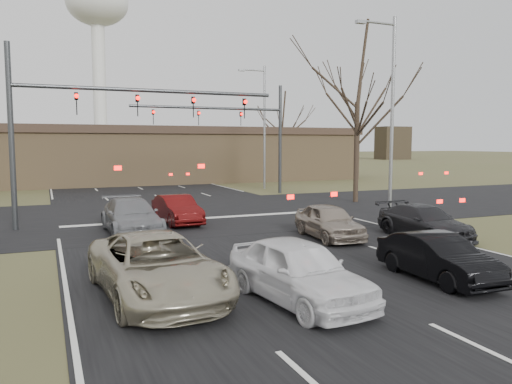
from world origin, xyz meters
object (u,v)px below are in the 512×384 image
at_px(building, 148,154).
at_px(mast_arm_far, 245,126).
at_px(streetlight_right_far, 262,121).
at_px(water_tower, 97,13).
at_px(car_silver_ahead, 329,221).
at_px(mast_arm_near, 91,114).
at_px(car_white_sedan, 298,271).
at_px(streetlight_right_near, 389,107).
at_px(car_black_hatch, 438,257).
at_px(car_grey_ahead, 131,216).
at_px(car_silver_suv, 157,266).
at_px(car_charcoal_sedan, 424,222).
at_px(car_red_ahead, 177,210).

bearing_deg(building, mast_arm_far, -74.42).
bearing_deg(streetlight_right_far, water_tower, 92.05).
bearing_deg(car_silver_ahead, streetlight_right_far, 79.27).
bearing_deg(car_silver_ahead, water_tower, 94.57).
distance_m(mast_arm_near, car_white_sedan, 14.55).
distance_m(mast_arm_near, streetlight_right_near, 14.38).
relative_size(car_black_hatch, car_grey_ahead, 0.77).
distance_m(car_silver_suv, car_grey_ahead, 9.07).
xyz_separation_m(car_white_sedan, car_silver_ahead, (4.81, 6.54, -0.08)).
height_order(car_white_sedan, car_black_hatch, car_white_sedan).
distance_m(car_white_sedan, car_charcoal_sedan, 9.76).
bearing_deg(car_grey_ahead, water_tower, 83.53).
xyz_separation_m(mast_arm_near, car_white_sedan, (3.42, -13.47, -4.31)).
bearing_deg(car_silver_ahead, car_charcoal_sedan, -16.22).
xyz_separation_m(water_tower, car_white_sedan, (-7.81, -120.47, -34.71)).
relative_size(car_red_ahead, car_silver_ahead, 1.01).
height_order(car_silver_suv, car_white_sedan, car_silver_suv).
height_order(water_tower, car_black_hatch, water_tower).
bearing_deg(car_white_sedan, building, 77.47).
distance_m(mast_arm_far, car_white_sedan, 25.15).
bearing_deg(mast_arm_near, streetlight_right_far, 43.89).
distance_m(streetlight_right_near, car_black_hatch, 13.01).
bearing_deg(streetlight_right_near, car_grey_ahead, 178.93).
relative_size(building, mast_arm_far, 3.81).
height_order(car_silver_suv, car_grey_ahead, car_silver_suv).
bearing_deg(mast_arm_far, car_silver_ahead, -100.65).
xyz_separation_m(car_silver_suv, car_charcoal_sedan, (11.32, 3.44, -0.12)).
bearing_deg(car_grey_ahead, car_white_sedan, -79.70).
height_order(mast_arm_near, car_black_hatch, mast_arm_near).
relative_size(mast_arm_far, car_white_sedan, 2.49).
xyz_separation_m(car_silver_suv, car_grey_ahead, (0.82, 9.04, -0.04)).
xyz_separation_m(mast_arm_far, car_white_sedan, (-7.99, -23.47, -4.26)).
bearing_deg(streetlight_right_near, car_silver_ahead, -146.03).
bearing_deg(mast_arm_far, water_tower, 90.11).
bearing_deg(car_black_hatch, mast_arm_near, 122.59).
relative_size(water_tower, streetlight_right_far, 4.45).
relative_size(car_grey_ahead, car_red_ahead, 1.24).
bearing_deg(car_white_sedan, car_silver_ahead, 46.81).
height_order(building, car_black_hatch, building).
height_order(building, streetlight_right_near, streetlight_right_near).
bearing_deg(streetlight_right_near, car_silver_suv, -147.18).
xyz_separation_m(water_tower, streetlight_right_near, (2.82, -110.00, -29.88)).
bearing_deg(mast_arm_near, car_white_sedan, -75.75).
xyz_separation_m(car_charcoal_sedan, car_red_ahead, (-8.12, 7.36, 0.01)).
distance_m(water_tower, car_silver_suv, 124.23).
height_order(car_white_sedan, car_charcoal_sedan, car_white_sedan).
relative_size(water_tower, car_silver_ahead, 11.06).
bearing_deg(car_charcoal_sedan, mast_arm_far, 92.62).
distance_m(streetlight_right_far, car_grey_ahead, 21.95).
height_order(car_silver_suv, car_silver_ahead, car_silver_suv).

